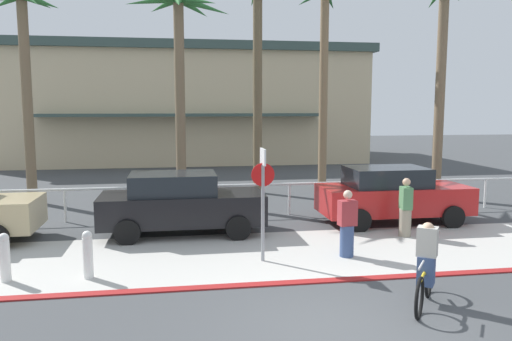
% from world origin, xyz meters
% --- Properties ---
extents(ground_plane, '(80.00, 80.00, 0.00)m').
position_xyz_m(ground_plane, '(0.00, 10.00, 0.00)').
color(ground_plane, '#424447').
extents(sidewalk_strip, '(44.00, 4.00, 0.02)m').
position_xyz_m(sidewalk_strip, '(0.00, 4.20, 0.01)').
color(sidewalk_strip, beige).
rests_on(sidewalk_strip, ground).
extents(curb_paint, '(44.00, 0.24, 0.03)m').
position_xyz_m(curb_paint, '(0.00, 2.20, 0.01)').
color(curb_paint, maroon).
rests_on(curb_paint, ground).
extents(building_backdrop, '(23.11, 12.39, 7.20)m').
position_xyz_m(building_backdrop, '(-1.97, 27.49, 3.62)').
color(building_backdrop, beige).
rests_on(building_backdrop, ground).
extents(rail_fence, '(25.48, 0.08, 1.04)m').
position_xyz_m(rail_fence, '(-0.00, 8.50, 0.84)').
color(rail_fence, white).
rests_on(rail_fence, ground).
extents(stop_sign_bike_lane, '(0.52, 0.56, 2.56)m').
position_xyz_m(stop_sign_bike_lane, '(-0.56, 3.69, 1.68)').
color(stop_sign_bike_lane, gray).
rests_on(stop_sign_bike_lane, ground).
extents(bollard_0, '(0.20, 0.20, 1.00)m').
position_xyz_m(bollard_0, '(-4.25, 3.11, 0.52)').
color(bollard_0, white).
rests_on(bollard_0, ground).
extents(bollard_1, '(0.20, 0.20, 1.00)m').
position_xyz_m(bollard_1, '(-5.85, 3.18, 0.52)').
color(bollard_1, white).
rests_on(bollard_1, ground).
extents(palm_tree_1, '(2.92, 3.36, 7.49)m').
position_xyz_m(palm_tree_1, '(-7.66, 12.00, 5.48)').
color(palm_tree_1, '#756047').
rests_on(palm_tree_1, ground).
extents(palm_tree_2, '(3.70, 3.10, 7.40)m').
position_xyz_m(palm_tree_2, '(-2.25, 11.24, 5.66)').
color(palm_tree_2, '#756047').
rests_on(palm_tree_2, ground).
extents(palm_tree_3, '(3.50, 2.97, 8.32)m').
position_xyz_m(palm_tree_3, '(0.85, 12.78, 6.24)').
color(palm_tree_3, brown).
rests_on(palm_tree_3, ground).
extents(palm_tree_4, '(2.81, 3.09, 8.46)m').
position_xyz_m(palm_tree_4, '(3.87, 13.86, 5.99)').
color(palm_tree_4, '#846B4C').
rests_on(palm_tree_4, ground).
extents(palm_tree_5, '(3.33, 3.43, 8.01)m').
position_xyz_m(palm_tree_5, '(7.31, 10.41, 6.14)').
color(palm_tree_5, '#756047').
rests_on(palm_tree_5, ground).
extents(car_black_1, '(4.40, 2.02, 1.69)m').
position_xyz_m(car_black_1, '(-2.35, 6.48, 0.87)').
color(car_black_1, black).
rests_on(car_black_1, ground).
extents(car_red_2, '(4.40, 2.02, 1.69)m').
position_xyz_m(car_red_2, '(3.90, 6.82, 0.87)').
color(car_red_2, red).
rests_on(car_red_2, ground).
extents(cyclist_yellow_0, '(1.11, 1.51, 1.50)m').
position_xyz_m(cyclist_yellow_0, '(1.84, 0.79, 0.69)').
color(cyclist_yellow_0, black).
rests_on(cyclist_yellow_0, ground).
extents(pedestrian_0, '(0.36, 0.43, 1.59)m').
position_xyz_m(pedestrian_0, '(3.58, 5.22, 0.73)').
color(pedestrian_0, gray).
rests_on(pedestrian_0, ground).
extents(pedestrian_1, '(0.42, 0.35, 1.58)m').
position_xyz_m(pedestrian_1, '(1.42, 3.71, 0.72)').
color(pedestrian_1, '#384C7A').
rests_on(pedestrian_1, ground).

